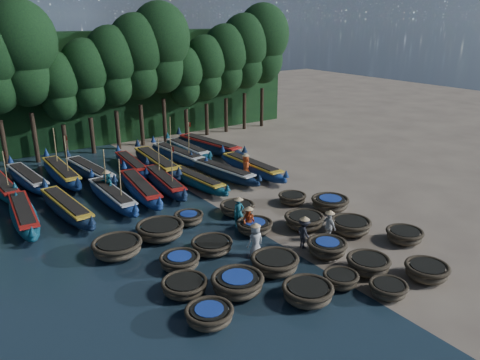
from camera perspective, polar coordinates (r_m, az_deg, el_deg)
ground at (r=26.58m, az=1.30°, el=-5.75°), size 120.00×120.00×0.00m
foliage_wall at (r=45.60m, az=-16.77°, el=10.66°), size 40.00×3.00×10.00m
coracle_3 at (r=21.28m, az=17.61°, el=-12.53°), size 1.84×1.84×0.63m
coracle_4 at (r=23.04m, az=21.80°, el=-10.25°), size 2.26×2.26×0.75m
coracle_5 at (r=18.81m, az=-3.77°, el=-16.07°), size 2.25×2.25×0.68m
coracle_6 at (r=20.18m, az=8.25°, el=-13.41°), size 2.33×2.33×0.75m
coracle_7 at (r=21.43m, az=12.18°, el=-11.74°), size 1.72×1.72×0.64m
coracle_8 at (r=22.69m, az=15.37°, el=-9.89°), size 2.19×2.19×0.80m
coracle_9 at (r=26.16m, az=19.41°, el=-6.38°), size 2.35×2.35×0.71m
coracle_10 at (r=20.62m, az=-6.78°, el=-12.72°), size 2.21×2.21×0.66m
coracle_11 at (r=20.46m, az=-0.31°, el=-12.50°), size 2.56×2.56×0.83m
coracle_12 at (r=22.03m, az=4.26°, el=-10.08°), size 2.36×2.36×0.82m
coracle_13 at (r=23.74m, az=10.57°, el=-8.09°), size 2.38×2.38×0.80m
coracle_14 at (r=26.34m, az=13.32°, el=-5.45°), size 2.66×2.66×0.80m
coracle_15 at (r=22.48m, az=-7.35°, el=-9.78°), size 2.25×2.25×0.68m
coracle_16 at (r=23.73m, az=-3.45°, el=-7.99°), size 2.35×2.35×0.68m
coracle_17 at (r=25.71m, az=1.78°, el=-5.67°), size 2.30×2.30×0.70m
coracle_18 at (r=26.47m, az=7.84°, el=-4.95°), size 2.50×2.50×0.81m
coracle_19 at (r=29.19m, az=10.92°, el=-2.76°), size 2.56×2.56×0.79m
coracle_20 at (r=24.15m, az=-14.73°, el=-7.93°), size 2.93×2.93×0.81m
coracle_21 at (r=25.45m, az=-9.70°, el=-6.04°), size 3.13×3.13×0.84m
coracle_22 at (r=26.91m, az=-6.26°, el=-4.62°), size 1.95×1.95×0.68m
coracle_23 at (r=28.03m, az=-0.33°, el=-3.46°), size 2.45×2.45×0.71m
coracle_24 at (r=29.80m, az=6.38°, el=-2.22°), size 2.08×2.08×0.65m
long_boat_1 at (r=29.62m, az=-24.87°, el=-3.81°), size 2.01×7.91×1.40m
long_boat_2 at (r=29.66m, az=-20.39°, el=-3.14°), size 2.00×8.03×1.42m
long_boat_3 at (r=30.63m, az=-15.34°, el=-1.90°), size 1.42×7.84×3.33m
long_boat_4 at (r=31.49m, az=-12.05°, el=-1.00°), size 2.37×8.16×1.45m
long_boat_5 at (r=32.47m, az=-9.23°, el=-0.22°), size 2.22×7.80×3.33m
long_boat_6 at (r=32.56m, az=-5.33°, el=-0.06°), size 1.87×7.31×1.29m
long_boat_7 at (r=34.14m, az=-2.11°, el=1.00°), size 2.50×7.72×1.37m
long_boat_8 at (r=35.13m, az=1.42°, el=1.59°), size 1.54×8.25×1.45m
long_boat_9 at (r=35.04m, az=-26.98°, el=-0.70°), size 1.78×7.73×3.29m
long_boat_10 at (r=35.92m, az=-24.48°, el=0.17°), size 2.14×7.94×1.40m
long_boat_11 at (r=36.18m, az=-20.94°, el=0.85°), size 1.49×8.54×3.63m
long_boat_12 at (r=35.89m, az=-17.83°, el=1.02°), size 2.30×8.18×1.45m
long_boat_13 at (r=36.94m, az=-13.09°, el=1.87°), size 1.86×7.26×1.28m
long_boat_14 at (r=36.55m, az=-10.14°, el=2.09°), size 2.24×9.02×1.59m
long_boat_15 at (r=38.55m, az=-7.57°, el=3.05°), size 2.13×8.21×3.50m
long_boat_16 at (r=40.19m, az=-6.41°, el=3.71°), size 1.42×7.63×1.34m
long_boat_17 at (r=40.76m, az=-3.75°, el=4.17°), size 2.99×9.03×1.61m
fisherman_0 at (r=23.08m, az=1.90°, el=-7.31°), size 0.88×0.59×1.94m
fisherman_1 at (r=26.37m, az=-0.16°, el=-3.74°), size 0.69×0.56×1.85m
fisherman_2 at (r=25.39m, az=1.07°, el=-4.93°), size 0.83×0.92×1.75m
fisherman_3 at (r=24.18m, az=7.83°, el=-6.34°), size 0.75×1.14×1.85m
fisherman_4 at (r=25.01m, az=10.81°, el=-5.50°), size 0.52×1.02×1.89m
fisherman_5 at (r=31.72m, az=-15.86°, el=-0.48°), size 0.71×1.68×1.96m
fisherman_6 at (r=34.12m, az=0.71°, el=1.74°), size 0.82×1.01×1.99m
tree_4 at (r=40.13m, az=-25.02°, el=13.92°), size 5.34×5.34×12.58m
tree_5 at (r=40.88m, az=-21.29°, el=10.63°), size 3.68×3.68×8.68m
tree_6 at (r=41.42m, az=-18.29°, el=12.01°), size 4.09×4.09×9.65m
tree_7 at (r=42.08m, az=-15.34°, el=13.32°), size 4.51×4.51×10.63m
tree_8 at (r=42.86m, az=-12.46°, el=14.55°), size 4.92×4.92×11.60m
tree_9 at (r=43.77m, az=-9.66°, el=15.71°), size 5.34×5.34×12.58m
tree_10 at (r=45.05m, az=-6.77°, el=12.48°), size 3.68×3.68×8.68m
tree_11 at (r=46.11m, az=-4.23°, el=13.57°), size 4.09×4.09×9.65m
tree_12 at (r=47.27m, az=-1.78°, el=14.57°), size 4.51×4.51×10.63m
tree_13 at (r=48.52m, az=0.56°, el=15.50°), size 4.92×4.92×11.60m
tree_14 at (r=49.86m, az=2.80°, el=16.36°), size 5.34×5.34×12.58m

